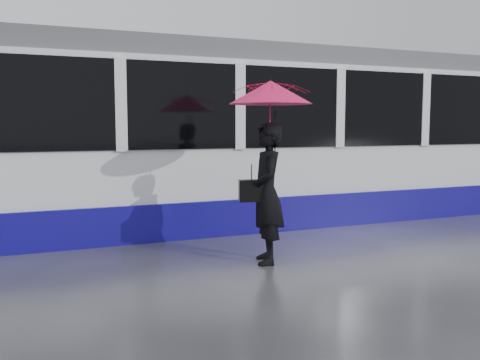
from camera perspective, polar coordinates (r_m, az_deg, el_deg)
name	(u,v)px	position (r m, az deg, el deg)	size (l,w,h in m)	color
ground	(178,260)	(7.63, -6.66, -8.50)	(90.00, 90.00, 0.00)	#28282D
rails	(139,228)	(9.99, -10.76, -5.08)	(34.00, 1.51, 0.02)	#3F3D38
tram	(239,138)	(10.42, -0.14, 4.48)	(26.00, 2.56, 3.35)	white
woman	(267,193)	(7.29, 2.87, -1.44)	(0.70, 0.46, 1.92)	black
umbrella	(270,109)	(7.25, 3.27, 7.59)	(1.41, 1.41, 1.30)	#EF144B
handbag	(251,191)	(7.21, 1.23, -1.14)	(0.37, 0.24, 0.48)	black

